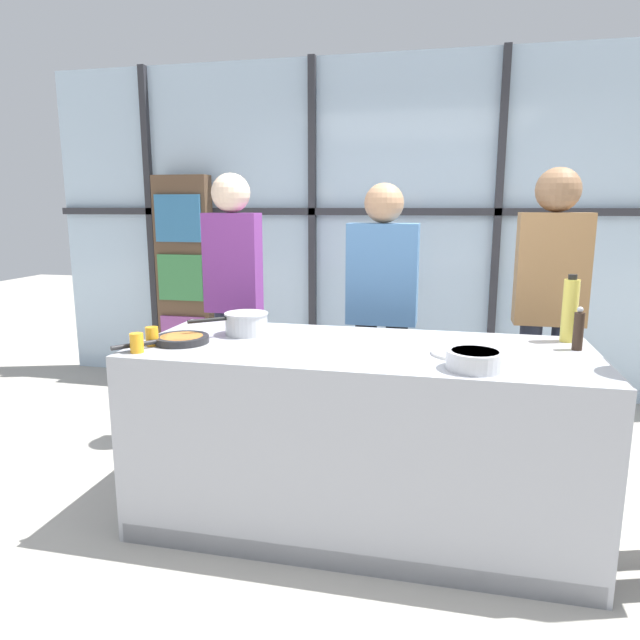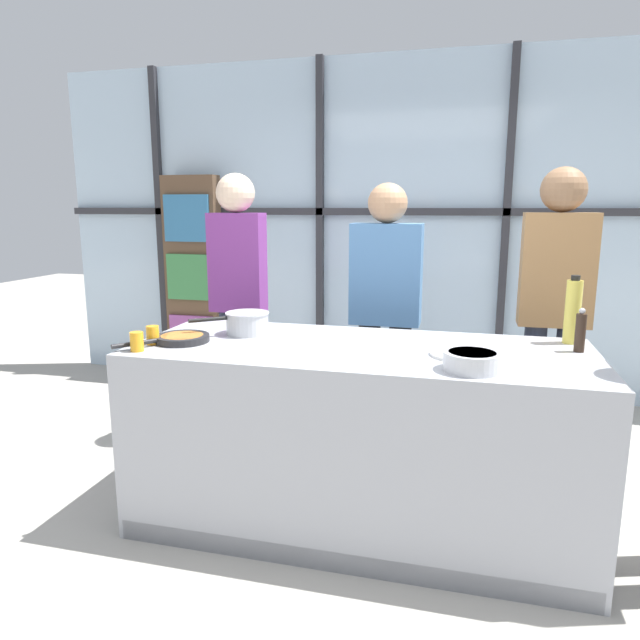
{
  "view_description": "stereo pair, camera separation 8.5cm",
  "coord_description": "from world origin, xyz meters",
  "px_view_note": "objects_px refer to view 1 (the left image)",
  "views": [
    {
      "loc": [
        0.39,
        -2.65,
        1.58
      ],
      "look_at": [
        -0.23,
        0.1,
        1.02
      ],
      "focal_mm": 32.0,
      "sensor_mm": 36.0,
      "label": 1
    },
    {
      "loc": [
        0.48,
        -2.63,
        1.58
      ],
      "look_at": [
        -0.23,
        0.1,
        1.02
      ],
      "focal_mm": 32.0,
      "sensor_mm": 36.0,
      "label": 2
    }
  ],
  "objects_px": {
    "pepper_grinder": "(578,330)",
    "juice_glass_near": "(137,343)",
    "frying_pan": "(180,339)",
    "oil_bottle": "(570,310)",
    "juice_glass_far": "(152,336)",
    "mixing_bowl": "(475,359)",
    "spectator_far_left": "(233,285)",
    "white_plate": "(461,353)",
    "saucepan": "(246,323)",
    "spectator_center_left": "(382,303)",
    "spectator_center_right": "(550,298)"
  },
  "relations": [
    {
      "from": "oil_bottle",
      "to": "juice_glass_far",
      "type": "xyz_separation_m",
      "value": [
        -1.98,
        -0.53,
        -0.11
      ]
    },
    {
      "from": "white_plate",
      "to": "oil_bottle",
      "type": "relative_size",
      "value": 0.81
    },
    {
      "from": "frying_pan",
      "to": "pepper_grinder",
      "type": "bearing_deg",
      "value": 8.62
    },
    {
      "from": "spectator_far_left",
      "to": "saucepan",
      "type": "xyz_separation_m",
      "value": [
        0.35,
        -0.74,
        -0.09
      ]
    },
    {
      "from": "white_plate",
      "to": "oil_bottle",
      "type": "height_order",
      "value": "oil_bottle"
    },
    {
      "from": "spectator_center_right",
      "to": "juice_glass_far",
      "type": "bearing_deg",
      "value": 28.39
    },
    {
      "from": "spectator_center_left",
      "to": "juice_glass_far",
      "type": "bearing_deg",
      "value": 47.1
    },
    {
      "from": "saucepan",
      "to": "juice_glass_far",
      "type": "distance_m",
      "value": 0.49
    },
    {
      "from": "mixing_bowl",
      "to": "juice_glass_far",
      "type": "relative_size",
      "value": 2.59
    },
    {
      "from": "juice_glass_near",
      "to": "juice_glass_far",
      "type": "relative_size",
      "value": 1.0
    },
    {
      "from": "juice_glass_far",
      "to": "frying_pan",
      "type": "bearing_deg",
      "value": 33.91
    },
    {
      "from": "spectator_far_left",
      "to": "juice_glass_near",
      "type": "height_order",
      "value": "spectator_far_left"
    },
    {
      "from": "pepper_grinder",
      "to": "juice_glass_far",
      "type": "xyz_separation_m",
      "value": [
        -1.99,
        -0.36,
        -0.05
      ]
    },
    {
      "from": "white_plate",
      "to": "pepper_grinder",
      "type": "height_order",
      "value": "pepper_grinder"
    },
    {
      "from": "spectator_center_right",
      "to": "oil_bottle",
      "type": "bearing_deg",
      "value": 90.99
    },
    {
      "from": "frying_pan",
      "to": "saucepan",
      "type": "distance_m",
      "value": 0.36
    },
    {
      "from": "oil_bottle",
      "to": "pepper_grinder",
      "type": "bearing_deg",
      "value": -86.7
    },
    {
      "from": "spectator_far_left",
      "to": "spectator_center_left",
      "type": "xyz_separation_m",
      "value": [
        0.98,
        0.0,
        -0.09
      ]
    },
    {
      "from": "frying_pan",
      "to": "juice_glass_far",
      "type": "bearing_deg",
      "value": -146.09
    },
    {
      "from": "pepper_grinder",
      "to": "juice_glass_near",
      "type": "relative_size",
      "value": 2.27
    },
    {
      "from": "spectator_center_left",
      "to": "juice_glass_near",
      "type": "xyz_separation_m",
      "value": [
        -0.99,
        -1.21,
        -0.02
      ]
    },
    {
      "from": "mixing_bowl",
      "to": "juice_glass_far",
      "type": "distance_m",
      "value": 1.51
    },
    {
      "from": "mixing_bowl",
      "to": "spectator_center_left",
      "type": "bearing_deg",
      "value": 114.22
    },
    {
      "from": "spectator_center_right",
      "to": "mixing_bowl",
      "type": "bearing_deg",
      "value": 68.0
    },
    {
      "from": "mixing_bowl",
      "to": "oil_bottle",
      "type": "xyz_separation_m",
      "value": [
        0.47,
        0.62,
        0.12
      ]
    },
    {
      "from": "frying_pan",
      "to": "spectator_far_left",
      "type": "bearing_deg",
      "value": 95.78
    },
    {
      "from": "frying_pan",
      "to": "oil_bottle",
      "type": "xyz_separation_m",
      "value": [
        1.88,
        0.46,
        0.14
      ]
    },
    {
      "from": "juice_glass_far",
      "to": "white_plate",
      "type": "bearing_deg",
      "value": 5.76
    },
    {
      "from": "spectator_far_left",
      "to": "saucepan",
      "type": "relative_size",
      "value": 4.97
    },
    {
      "from": "spectator_center_left",
      "to": "oil_bottle",
      "type": "xyz_separation_m",
      "value": [
        0.99,
        -0.53,
        0.09
      ]
    },
    {
      "from": "oil_bottle",
      "to": "spectator_center_right",
      "type": "bearing_deg",
      "value": 90.99
    },
    {
      "from": "pepper_grinder",
      "to": "juice_glass_near",
      "type": "xyz_separation_m",
      "value": [
        -1.99,
        -0.5,
        -0.05
      ]
    },
    {
      "from": "spectator_far_left",
      "to": "juice_glass_near",
      "type": "relative_size",
      "value": 19.68
    },
    {
      "from": "juice_glass_far",
      "to": "spectator_center_left",
      "type": "bearing_deg",
      "value": 47.1
    },
    {
      "from": "mixing_bowl",
      "to": "frying_pan",
      "type": "bearing_deg",
      "value": 173.58
    },
    {
      "from": "spectator_center_left",
      "to": "mixing_bowl",
      "type": "relative_size",
      "value": 7.31
    },
    {
      "from": "oil_bottle",
      "to": "juice_glass_near",
      "type": "bearing_deg",
      "value": -161.27
    },
    {
      "from": "mixing_bowl",
      "to": "saucepan",
      "type": "bearing_deg",
      "value": 160.25
    },
    {
      "from": "spectator_center_right",
      "to": "oil_bottle",
      "type": "distance_m",
      "value": 0.54
    },
    {
      "from": "spectator_center_right",
      "to": "saucepan",
      "type": "height_order",
      "value": "spectator_center_right"
    },
    {
      "from": "spectator_far_left",
      "to": "pepper_grinder",
      "type": "height_order",
      "value": "spectator_far_left"
    },
    {
      "from": "spectator_far_left",
      "to": "juice_glass_near",
      "type": "distance_m",
      "value": 1.21
    },
    {
      "from": "spectator_center_left",
      "to": "pepper_grinder",
      "type": "relative_size",
      "value": 8.34
    },
    {
      "from": "oil_bottle",
      "to": "pepper_grinder",
      "type": "height_order",
      "value": "oil_bottle"
    },
    {
      "from": "saucepan",
      "to": "juice_glass_far",
      "type": "xyz_separation_m",
      "value": [
        -0.36,
        -0.33,
        -0.02
      ]
    },
    {
      "from": "spectator_center_right",
      "to": "oil_bottle",
      "type": "height_order",
      "value": "spectator_center_right"
    },
    {
      "from": "spectator_center_left",
      "to": "saucepan",
      "type": "bearing_deg",
      "value": 49.58
    },
    {
      "from": "spectator_far_left",
      "to": "juice_glass_far",
      "type": "xyz_separation_m",
      "value": [
        -0.01,
        -1.07,
        -0.11
      ]
    },
    {
      "from": "pepper_grinder",
      "to": "juice_glass_near",
      "type": "height_order",
      "value": "pepper_grinder"
    },
    {
      "from": "spectator_center_left",
      "to": "white_plate",
      "type": "bearing_deg",
      "value": 117.09
    }
  ]
}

